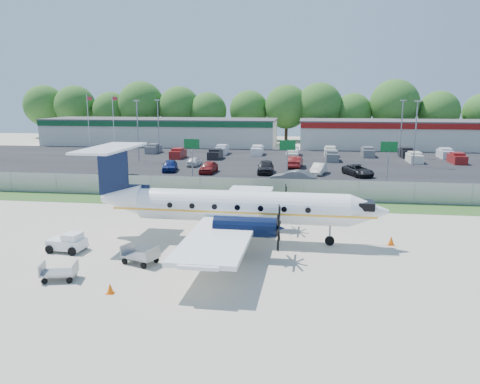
# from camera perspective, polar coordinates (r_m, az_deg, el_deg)

# --- Properties ---
(ground) EXTENTS (170.00, 170.00, 0.00)m
(ground) POSITION_cam_1_polar(r_m,az_deg,el_deg) (31.57, -1.53, -6.28)
(ground) COLOR beige
(ground) RESTS_ON ground
(grass_verge) EXTENTS (170.00, 4.00, 0.02)m
(grass_verge) POSITION_cam_1_polar(r_m,az_deg,el_deg) (43.03, 1.12, -1.39)
(grass_verge) COLOR #2D561E
(grass_verge) RESTS_ON ground
(access_road) EXTENTS (170.00, 8.00, 0.02)m
(access_road) POSITION_cam_1_polar(r_m,az_deg,el_deg) (49.83, 2.09, 0.42)
(access_road) COLOR black
(access_road) RESTS_ON ground
(parking_lot) EXTENTS (170.00, 32.00, 0.02)m
(parking_lot) POSITION_cam_1_polar(r_m,az_deg,el_deg) (70.47, 3.87, 3.72)
(parking_lot) COLOR black
(parking_lot) RESTS_ON ground
(perimeter_fence) EXTENTS (120.00, 0.06, 1.99)m
(perimeter_fence) POSITION_cam_1_polar(r_m,az_deg,el_deg) (44.76, 1.43, 0.42)
(perimeter_fence) COLOR gray
(perimeter_fence) RESTS_ON ground
(building_west) EXTENTS (46.40, 12.40, 5.24)m
(building_west) POSITION_cam_1_polar(r_m,az_deg,el_deg) (96.35, -9.61, 7.28)
(building_west) COLOR silver
(building_west) RESTS_ON ground
(building_east) EXTENTS (44.40, 12.40, 5.24)m
(building_east) POSITION_cam_1_polar(r_m,az_deg,el_deg) (94.24, 21.01, 6.58)
(building_east) COLOR silver
(building_east) RESTS_ON ground
(sign_left) EXTENTS (1.80, 0.26, 5.00)m
(sign_left) POSITION_cam_1_polar(r_m,az_deg,el_deg) (54.46, -5.89, 5.16)
(sign_left) COLOR gray
(sign_left) RESTS_ON ground
(sign_mid) EXTENTS (1.80, 0.26, 5.00)m
(sign_mid) POSITION_cam_1_polar(r_m,az_deg,el_deg) (52.92, 5.80, 4.97)
(sign_mid) COLOR gray
(sign_mid) RESTS_ON ground
(sign_right) EXTENTS (1.80, 0.26, 5.00)m
(sign_right) POSITION_cam_1_polar(r_m,az_deg,el_deg) (53.64, 17.66, 4.57)
(sign_right) COLOR gray
(sign_right) RESTS_ON ground
(flagpole_west) EXTENTS (1.06, 0.12, 10.00)m
(flagpole_west) POSITION_cam_1_polar(r_m,az_deg,el_deg) (94.09, -17.99, 8.62)
(flagpole_west) COLOR white
(flagpole_west) RESTS_ON ground
(flagpole_east) EXTENTS (1.06, 0.12, 10.00)m
(flagpole_east) POSITION_cam_1_polar(r_m,az_deg,el_deg) (92.02, -15.16, 8.73)
(flagpole_east) COLOR white
(flagpole_east) RESTS_ON ground
(light_pole_nw) EXTENTS (0.90, 0.35, 9.09)m
(light_pole_nw) POSITION_cam_1_polar(r_m,az_deg,el_deg) (72.24, -12.38, 7.83)
(light_pole_nw) COLOR gray
(light_pole_nw) RESTS_ON ground
(light_pole_ne) EXTENTS (0.90, 0.35, 9.09)m
(light_pole_ne) POSITION_cam_1_polar(r_m,az_deg,el_deg) (69.40, 20.64, 7.21)
(light_pole_ne) COLOR gray
(light_pole_ne) RESTS_ON ground
(light_pole_sw) EXTENTS (0.90, 0.35, 9.09)m
(light_pole_sw) POSITION_cam_1_polar(r_m,az_deg,el_deg) (81.67, -9.94, 8.34)
(light_pole_sw) COLOR gray
(light_pole_sw) RESTS_ON ground
(light_pole_se) EXTENTS (0.90, 0.35, 9.09)m
(light_pole_se) POSITION_cam_1_polar(r_m,az_deg,el_deg) (79.18, 19.10, 7.78)
(light_pole_se) COLOR gray
(light_pole_se) RESTS_ON ground
(tree_line) EXTENTS (112.00, 6.00, 14.00)m
(tree_line) POSITION_cam_1_polar(r_m,az_deg,el_deg) (104.19, 5.26, 6.26)
(tree_line) COLOR #2B5F1C
(tree_line) RESTS_ON ground
(aircraft) EXTENTS (20.10, 19.86, 6.27)m
(aircraft) POSITION_cam_1_polar(r_m,az_deg,el_deg) (31.48, -0.52, -1.76)
(aircraft) COLOR white
(aircraft) RESTS_ON ground
(pushback_tug) EXTENTS (2.32, 1.76, 1.20)m
(pushback_tug) POSITION_cam_1_polar(r_m,az_deg,el_deg) (31.84, -20.21, -5.79)
(pushback_tug) COLOR white
(pushback_tug) RESTS_ON ground
(baggage_cart_near) EXTENTS (2.04, 1.49, 0.96)m
(baggage_cart_near) POSITION_cam_1_polar(r_m,az_deg,el_deg) (27.21, -21.18, -9.10)
(baggage_cart_near) COLOR gray
(baggage_cart_near) RESTS_ON ground
(baggage_cart_far) EXTENTS (2.37, 1.91, 1.08)m
(baggage_cart_far) POSITION_cam_1_polar(r_m,az_deg,el_deg) (28.38, -12.06, -7.57)
(baggage_cart_far) COLOR gray
(baggage_cart_far) RESTS_ON ground
(cone_nose) EXTENTS (0.43, 0.43, 0.61)m
(cone_nose) POSITION_cam_1_polar(r_m,az_deg,el_deg) (32.74, 17.95, -5.68)
(cone_nose) COLOR #F45B07
(cone_nose) RESTS_ON ground
(cone_port_wing) EXTENTS (0.38, 0.38, 0.54)m
(cone_port_wing) POSITION_cam_1_polar(r_m,az_deg,el_deg) (24.76, -15.55, -11.27)
(cone_port_wing) COLOR #F45B07
(cone_port_wing) RESTS_ON ground
(cone_starboard_wing) EXTENTS (0.36, 0.36, 0.51)m
(cone_starboard_wing) POSITION_cam_1_polar(r_m,az_deg,el_deg) (35.66, -2.97, -3.77)
(cone_starboard_wing) COLOR #F45B07
(cone_starboard_wing) RESTS_ON ground
(road_car_west) EXTENTS (6.44, 3.94, 1.67)m
(road_car_west) POSITION_cam_1_polar(r_m,az_deg,el_deg) (53.03, -14.66, 0.71)
(road_car_west) COLOR black
(road_car_west) RESTS_ON ground
(road_car_mid) EXTENTS (5.42, 2.86, 1.70)m
(road_car_mid) POSITION_cam_1_polar(r_m,az_deg,el_deg) (51.82, 6.43, 0.77)
(road_car_mid) COLOR #595B5E
(road_car_mid) RESTS_ON ground
(parked_car_a) EXTENTS (2.49, 4.61, 1.49)m
(parked_car_a) POSITION_cam_1_polar(r_m,az_deg,el_deg) (62.08, -8.52, 2.52)
(parked_car_a) COLOR navy
(parked_car_a) RESTS_ON ground
(parked_car_b) EXTENTS (1.97, 4.53, 1.52)m
(parked_car_b) POSITION_cam_1_polar(r_m,az_deg,el_deg) (60.15, -3.83, 2.33)
(parked_car_b) COLOR maroon
(parked_car_b) RESTS_ON ground
(parked_car_c) EXTENTS (2.20, 5.04, 1.69)m
(parked_car_c) POSITION_cam_1_polar(r_m,az_deg,el_deg) (59.74, 3.14, 2.28)
(parked_car_c) COLOR black
(parked_car_c) RESTS_ON ground
(parked_car_d) EXTENTS (2.36, 4.37, 1.37)m
(parked_car_d) POSITION_cam_1_polar(r_m,az_deg,el_deg) (59.93, 9.55, 2.16)
(parked_car_d) COLOR beige
(parked_car_d) RESTS_ON ground
(parked_car_e) EXTENTS (4.05, 5.50, 1.39)m
(parked_car_e) POSITION_cam_1_polar(r_m,az_deg,el_deg) (59.62, 14.17, 1.92)
(parked_car_e) COLOR black
(parked_car_e) RESTS_ON ground
(parked_car_f) EXTENTS (1.77, 3.85, 1.28)m
(parked_car_f) POSITION_cam_1_polar(r_m,az_deg,el_deg) (66.32, -5.56, 3.18)
(parked_car_f) COLOR silver
(parked_car_f) RESTS_ON ground
(parked_car_g) EXTENTS (2.11, 5.04, 1.62)m
(parked_car_g) POSITION_cam_1_polar(r_m,az_deg,el_deg) (65.05, 6.74, 2.99)
(parked_car_g) COLOR maroon
(parked_car_g) RESTS_ON ground
(far_parking_rows) EXTENTS (56.00, 10.00, 1.60)m
(far_parking_rows) POSITION_cam_1_polar(r_m,az_deg,el_deg) (75.41, 4.15, 4.23)
(far_parking_rows) COLOR gray
(far_parking_rows) RESTS_ON ground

